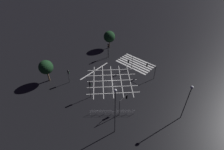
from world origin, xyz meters
TOP-DOWN VIEW (x-y plane):
  - ground_plane at (0.00, 0.00)m, footprint 200.00×200.00m
  - road_markings at (0.34, -5.52)m, footprint 13.99×18.72m
  - traffic_light_ne_cross at (6.82, 6.69)m, footprint 0.36×0.39m
  - traffic_light_se_cross at (7.07, -6.60)m, footprint 0.36×0.39m
  - traffic_light_median_south at (-0.53, -5.85)m, footprint 0.36×1.96m
  - traffic_light_nw_cross at (-7.52, 5.40)m, footprint 0.36×2.26m
  - traffic_light_median_north at (-0.16, 6.73)m, footprint 0.36×0.39m
  - traffic_light_sw_main at (-5.50, -6.89)m, footprint 2.49×0.36m
  - traffic_light_se_main at (7.33, -6.84)m, footprint 0.39×0.36m
  - street_lamp_east at (-16.28, -0.36)m, footprint 0.50×0.50m
  - street_lamp_west at (-9.18, 9.77)m, footprint 0.42×0.42m
  - street_tree_near at (10.60, -10.94)m, footprint 3.25×3.25m
  - street_tree_far at (10.80, 9.40)m, footprint 3.10×3.10m
  - pedestrian_railing at (-6.36, 7.26)m, footprint 6.15×5.40m

SIDE VIEW (x-z plane):
  - ground_plane at x=0.00m, z-range 0.00..0.00m
  - road_markings at x=0.34m, z-range 0.00..0.01m
  - pedestrian_railing at x=-6.36m, z-range 0.14..1.19m
  - traffic_light_ne_cross at x=6.82m, z-range 0.74..4.17m
  - traffic_light_median_south at x=-0.53m, z-range 0.78..4.24m
  - traffic_light_sw_main at x=-5.50m, z-range 0.81..4.25m
  - traffic_light_se_main at x=7.33m, z-range 0.81..4.59m
  - traffic_light_nw_cross at x=-7.52m, z-range 0.90..4.76m
  - traffic_light_median_north at x=-0.16m, z-range 0.87..4.95m
  - traffic_light_se_cross at x=7.07m, z-range 0.92..5.26m
  - street_tree_near at x=10.60m, z-range 0.96..6.16m
  - street_tree_far at x=10.80m, z-range 1.07..6.35m
  - street_lamp_east at x=-16.28m, z-range 1.59..9.27m
  - street_lamp_west at x=-9.18m, z-range 1.24..10.97m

